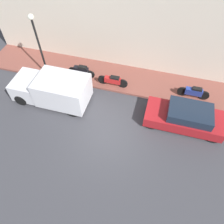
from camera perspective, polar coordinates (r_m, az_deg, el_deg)
ground_plane at (r=12.06m, az=-1.29°, el=-5.83°), size 60.00×60.00×0.00m
sidewalk at (r=14.85m, az=3.66°, el=8.58°), size 2.62×19.72×0.14m
building_facade at (r=14.23m, az=5.75°, el=21.40°), size 0.30×19.72×6.15m
parked_car at (r=12.60m, az=18.57°, el=-1.26°), size 1.77×4.22×1.31m
delivery_van at (r=13.44m, az=-15.36°, el=5.83°), size 2.02×4.54×1.77m
motorcycle_blue at (r=14.15m, az=20.56°, el=4.89°), size 0.30×1.91×0.80m
motorcycle_black at (r=14.79m, az=-8.00°, el=10.61°), size 0.30×1.83×0.85m
motorcycle_red at (r=14.01m, az=0.22°, el=8.24°), size 0.30×1.96×0.74m
streetlamp at (r=14.00m, az=-18.93°, el=17.65°), size 0.33×0.33×4.27m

